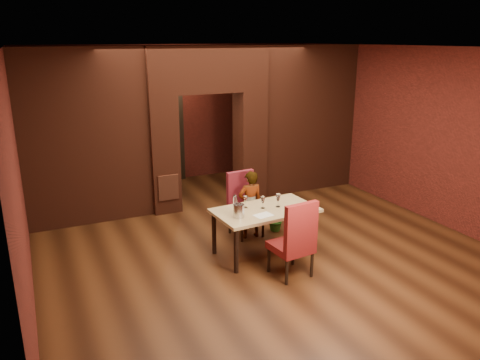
# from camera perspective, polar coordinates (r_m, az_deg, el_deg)

# --- Properties ---
(floor) EXTENTS (8.00, 8.00, 0.00)m
(floor) POSITION_cam_1_polar(r_m,az_deg,el_deg) (8.20, 1.33, -7.05)
(floor) COLOR #442411
(floor) RESTS_ON ground
(ceiling) EXTENTS (7.00, 8.00, 0.04)m
(ceiling) POSITION_cam_1_polar(r_m,az_deg,el_deg) (7.49, 1.50, 15.90)
(ceiling) COLOR silver
(ceiling) RESTS_ON ground
(wall_back) EXTENTS (7.00, 0.04, 3.20)m
(wall_back) POSITION_cam_1_polar(r_m,az_deg,el_deg) (11.35, -7.66, 8.01)
(wall_back) COLOR maroon
(wall_back) RESTS_ON ground
(wall_front) EXTENTS (7.00, 0.04, 3.20)m
(wall_front) POSITION_cam_1_polar(r_m,az_deg,el_deg) (4.63, 24.06, -6.63)
(wall_front) COLOR maroon
(wall_front) RESTS_ON ground
(wall_left) EXTENTS (0.04, 8.00, 3.20)m
(wall_left) POSITION_cam_1_polar(r_m,az_deg,el_deg) (6.94, -25.49, 0.77)
(wall_left) COLOR maroon
(wall_left) RESTS_ON ground
(wall_right) EXTENTS (0.04, 8.00, 3.20)m
(wall_right) POSITION_cam_1_polar(r_m,az_deg,el_deg) (9.73, 20.31, 5.63)
(wall_right) COLOR maroon
(wall_right) RESTS_ON ground
(pillar_left) EXTENTS (0.55, 0.55, 2.30)m
(pillar_left) POSITION_cam_1_polar(r_m,az_deg,el_deg) (9.29, -9.40, 3.12)
(pillar_left) COLOR maroon
(pillar_left) RESTS_ON ground
(pillar_right) EXTENTS (0.55, 0.55, 2.30)m
(pillar_right) POSITION_cam_1_polar(r_m,az_deg,el_deg) (9.95, 1.20, 4.26)
(pillar_right) COLOR maroon
(pillar_right) RESTS_ON ground
(lintel) EXTENTS (2.45, 0.55, 0.90)m
(lintel) POSITION_cam_1_polar(r_m,az_deg,el_deg) (9.35, -4.13, 13.32)
(lintel) COLOR maroon
(lintel) RESTS_ON ground
(wing_wall_left) EXTENTS (2.28, 0.35, 3.20)m
(wing_wall_left) POSITION_cam_1_polar(r_m,az_deg,el_deg) (8.94, -18.30, 4.89)
(wing_wall_left) COLOR maroon
(wing_wall_left) RESTS_ON ground
(wing_wall_right) EXTENTS (2.28, 0.35, 3.20)m
(wing_wall_right) POSITION_cam_1_polar(r_m,az_deg,el_deg) (10.55, 8.17, 7.31)
(wing_wall_right) COLOR maroon
(wing_wall_right) RESTS_ON ground
(vent_panel) EXTENTS (0.40, 0.03, 0.50)m
(vent_panel) POSITION_cam_1_polar(r_m,az_deg,el_deg) (9.18, -8.72, -0.92)
(vent_panel) COLOR #9F4B2E
(vent_panel) RESTS_ON ground
(rear_door) EXTENTS (0.90, 0.08, 2.10)m
(rear_door) POSITION_cam_1_polar(r_m,az_deg,el_deg) (11.28, -9.40, 5.04)
(rear_door) COLOR black
(rear_door) RESTS_ON ground
(rear_door_frame) EXTENTS (1.02, 0.04, 2.22)m
(rear_door_frame) POSITION_cam_1_polar(r_m,az_deg,el_deg) (11.24, -9.34, 5.00)
(rear_door_frame) COLOR black
(rear_door_frame) RESTS_ON ground
(dining_table) EXTENTS (1.66, 1.01, 0.75)m
(dining_table) POSITION_cam_1_polar(r_m,az_deg,el_deg) (7.52, 3.06, -6.24)
(dining_table) COLOR tan
(dining_table) RESTS_ON ground
(chair_far) EXTENTS (0.55, 0.55, 1.12)m
(chair_far) POSITION_cam_1_polar(r_m,az_deg,el_deg) (8.11, 0.77, -3.06)
(chair_far) COLOR maroon
(chair_far) RESTS_ON ground
(chair_near) EXTENTS (0.58, 0.58, 1.17)m
(chair_near) POSITION_cam_1_polar(r_m,az_deg,el_deg) (6.81, 6.23, -6.98)
(chair_near) COLOR maroon
(chair_near) RESTS_ON ground
(person_seated) EXTENTS (0.45, 0.31, 1.20)m
(person_seated) POSITION_cam_1_polar(r_m,az_deg,el_deg) (8.02, 1.24, -3.02)
(person_seated) COLOR white
(person_seated) RESTS_ON ground
(wine_glass_a) EXTENTS (0.08, 0.08, 0.19)m
(wine_glass_a) POSITION_cam_1_polar(r_m,az_deg,el_deg) (7.40, 0.68, -2.69)
(wine_glass_a) COLOR silver
(wine_glass_a) RESTS_ON dining_table
(wine_glass_b) EXTENTS (0.08, 0.08, 0.19)m
(wine_glass_b) POSITION_cam_1_polar(r_m,az_deg,el_deg) (7.38, 2.81, -2.74)
(wine_glass_b) COLOR silver
(wine_glass_b) RESTS_ON dining_table
(wine_glass_c) EXTENTS (0.09, 0.09, 0.21)m
(wine_glass_c) POSITION_cam_1_polar(r_m,az_deg,el_deg) (7.46, 4.66, -2.49)
(wine_glass_c) COLOR white
(wine_glass_c) RESTS_ON dining_table
(tasting_sheet) EXTENTS (0.31, 0.25, 0.00)m
(tasting_sheet) POSITION_cam_1_polar(r_m,az_deg,el_deg) (7.12, 2.88, -4.32)
(tasting_sheet) COLOR silver
(tasting_sheet) RESTS_ON dining_table
(wine_bucket) EXTENTS (0.17, 0.17, 0.21)m
(wine_bucket) POSITION_cam_1_polar(r_m,az_deg,el_deg) (7.01, -0.14, -3.78)
(wine_bucket) COLOR #B8B9BF
(wine_bucket) RESTS_ON dining_table
(water_bottle) EXTENTS (0.06, 0.06, 0.27)m
(water_bottle) POSITION_cam_1_polar(r_m,az_deg,el_deg) (7.23, -0.61, -2.84)
(water_bottle) COLOR white
(water_bottle) RESTS_ON dining_table
(potted_plant) EXTENTS (0.38, 0.34, 0.41)m
(potted_plant) POSITION_cam_1_polar(r_m,az_deg,el_deg) (8.46, 4.40, -4.85)
(potted_plant) COLOR #266C1D
(potted_plant) RESTS_ON ground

